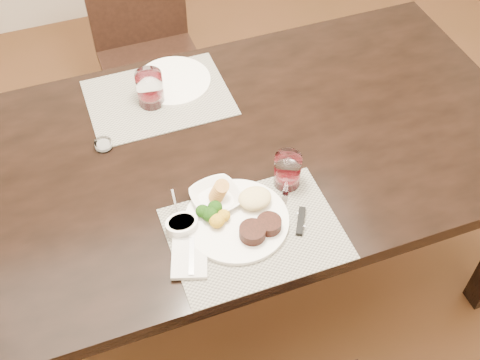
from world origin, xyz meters
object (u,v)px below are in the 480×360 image
object	(u,v)px
steak_knife	(297,214)
wine_glass_near	(287,172)
chair_far	(146,43)
cracker_bowl	(216,197)
dinner_plate	(242,218)
far_plate	(173,81)

from	to	relation	value
steak_knife	wine_glass_near	size ratio (longest dim) A/B	2.01
chair_far	cracker_bowl	distance (m)	1.16
dinner_plate	far_plate	world-z (taller)	dinner_plate
dinner_plate	steak_knife	distance (m)	0.15
steak_knife	cracker_bowl	bearing A→B (deg)	177.39
wine_glass_near	chair_far	bearing A→B (deg)	98.04
chair_far	far_plate	size ratio (longest dim) A/B	3.55
chair_far	wine_glass_near	size ratio (longest dim) A/B	8.48
far_plate	cracker_bowl	bearing A→B (deg)	-93.17
chair_far	cracker_bowl	bearing A→B (deg)	-92.80
cracker_bowl	steak_knife	bearing A→B (deg)	-32.48
wine_glass_near	far_plate	distance (m)	0.58
dinner_plate	cracker_bowl	xyz separation A→B (m)	(-0.04, 0.09, 0.00)
far_plate	dinner_plate	bearing A→B (deg)	-88.73
dinner_plate	wine_glass_near	bearing A→B (deg)	43.65
chair_far	dinner_plate	xyz separation A→B (m)	(-0.01, -1.21, 0.27)
steak_knife	cracker_bowl	world-z (taller)	cracker_bowl
dinner_plate	far_plate	size ratio (longest dim) A/B	1.14
chair_far	wine_glass_near	distance (m)	1.18
steak_knife	dinner_plate	bearing A→B (deg)	-162.85
wine_glass_near	far_plate	bearing A→B (deg)	108.69
cracker_bowl	wine_glass_near	xyz separation A→B (m)	(0.21, -0.00, 0.03)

